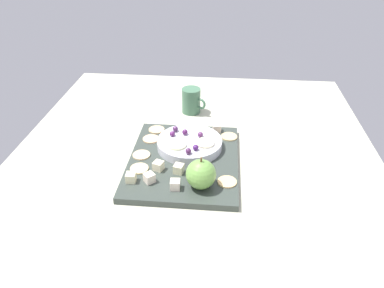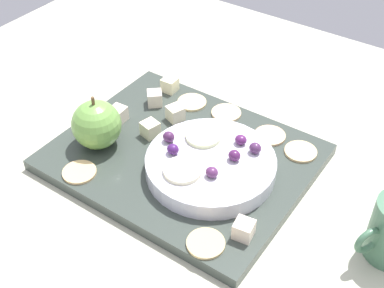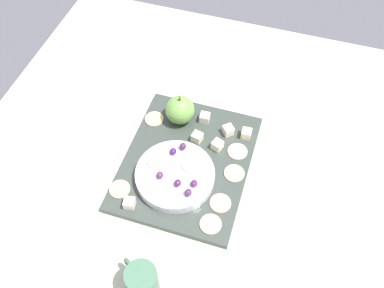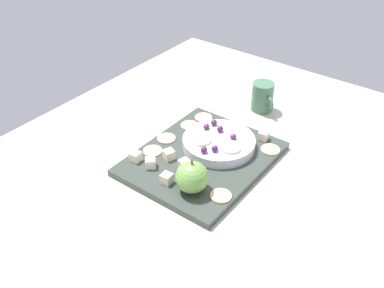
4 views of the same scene
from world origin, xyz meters
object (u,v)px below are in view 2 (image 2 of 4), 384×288
apple_slice_0 (203,136)px  grape_5 (241,140)px  cheese_cube_0 (150,129)px  grape_2 (234,156)px  cheese_cube_5 (170,85)px  grape_1 (255,148)px  cracker_4 (79,172)px  cracker_2 (270,136)px  apple_whole (97,125)px  cracker_0 (192,102)px  grape_3 (173,149)px  cracker_3 (206,243)px  cheese_cube_3 (244,229)px  grape_4 (169,137)px  grape_0 (212,172)px  apple_slice_1 (182,170)px  cheese_cube_4 (155,98)px  cheese_cube_2 (118,114)px  platter (183,157)px  cheese_cube_1 (175,113)px  serving_dish (211,165)px  cracker_5 (226,113)px

apple_slice_0 → grape_5: bearing=20.5°
cheese_cube_0 → grape_2: bearing=-0.1°
cheese_cube_5 → grape_1: size_ratio=1.35×
grape_1 → cracker_4: bearing=-141.6°
cracker_2 → apple_slice_0: size_ratio=0.92×
apple_whole → cracker_0: (5.67, 16.80, -3.55)cm
grape_3 → cracker_3: bearing=-38.0°
cheese_cube_3 → grape_4: 18.60cm
cracker_0 → cracker_3: 30.10cm
grape_0 → apple_slice_1: grape_0 is taller
cracker_3 → cracker_4: size_ratio=1.00×
cheese_cube_3 → cracker_3: size_ratio=0.49×
cheese_cube_4 → cracker_2: bearing=9.6°
cheese_cube_5 → cracker_2: 20.43cm
cracker_4 → cheese_cube_2: bearing=105.6°
grape_0 → grape_2: grape_2 is taller
grape_1 → cracker_0: bearing=154.9°
cracker_2 → apple_slice_0: (-6.72, -8.72, 2.67)cm
grape_2 → platter: bearing=-176.4°
grape_0 → cheese_cube_2: bearing=167.5°
apple_slice_0 → apple_whole: bearing=-151.0°
grape_5 → apple_whole: bearing=-153.2°
cracker_4 → grape_3: 13.95cm
platter → cracker_2: 14.14cm
cheese_cube_3 → grape_3: size_ratio=1.35×
apple_whole → cheese_cube_0: apple_whole is taller
cheese_cube_0 → apple_slice_0: bearing=10.3°
cheese_cube_5 → grape_3: 19.68cm
cheese_cube_1 → grape_3: bearing=-55.4°
grape_2 → cheese_cube_1: bearing=158.9°
apple_whole → cheese_cube_5: bearing=88.8°
cracker_2 → grape_0: bearing=-94.6°
grape_4 → platter: bearing=45.3°
serving_dish → grape_1: bearing=46.3°
grape_1 → cheese_cube_0: bearing=-169.8°
grape_2 → cheese_cube_5: bearing=149.8°
grape_5 → apple_slice_0: grape_5 is taller
cheese_cube_2 → cracker_2: cheese_cube_2 is taller
cheese_cube_2 → apple_slice_0: bearing=5.7°
grape_1 → cracker_3: bearing=-82.0°
serving_dish → cheese_cube_3: bearing=-37.2°
cheese_cube_1 → cracker_2: (14.76, 4.82, -1.00)cm
serving_dish → cracker_5: 14.19cm
cracker_4 → cracker_5: (9.93, 24.10, 0.00)cm
cheese_cube_3 → grape_0: bearing=149.7°
cheese_cube_3 → cheese_cube_0: bearing=157.6°
grape_3 → apple_slice_1: size_ratio=0.33×
grape_2 → grape_4: bearing=-168.7°
grape_5 → grape_1: bearing=-11.3°
cracker_4 → serving_dish: bearing=35.7°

